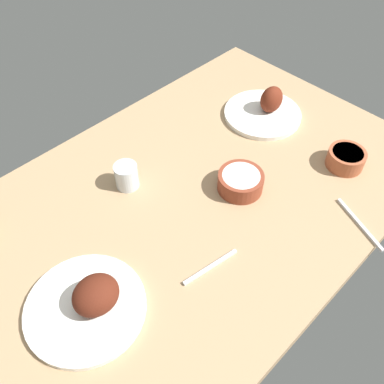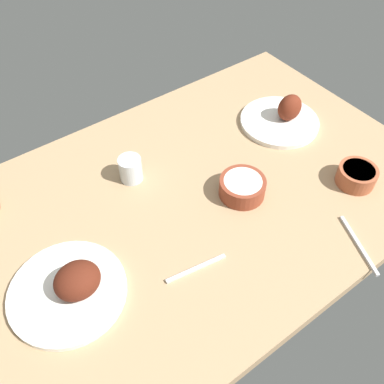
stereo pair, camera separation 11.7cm
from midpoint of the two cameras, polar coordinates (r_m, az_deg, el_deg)
dining_table at (r=120.13cm, az=-2.79°, el=-1.42°), size 140.00×90.00×4.00cm
plate_near_viewer at (r=101.79cm, az=-17.05°, el=-14.38°), size 27.69×27.69×8.95cm
plate_center_main at (r=144.79cm, az=7.61°, el=10.93°), size 25.90×25.90×10.29cm
bowl_cream at (r=118.72cm, az=3.82°, el=1.32°), size 13.03×13.03×5.34cm
bowl_sauce at (r=131.26cm, az=17.80°, el=4.27°), size 11.09×11.09×5.35cm
water_tumbler at (r=121.15cm, az=-11.62°, el=2.00°), size 6.68×6.68×7.56cm
fork_loose at (r=104.55cm, az=-0.72°, el=-10.33°), size 16.10×3.43×0.80cm
spoon_loose at (r=118.46cm, az=19.21°, el=-4.29°), size 7.75×17.60×0.80cm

